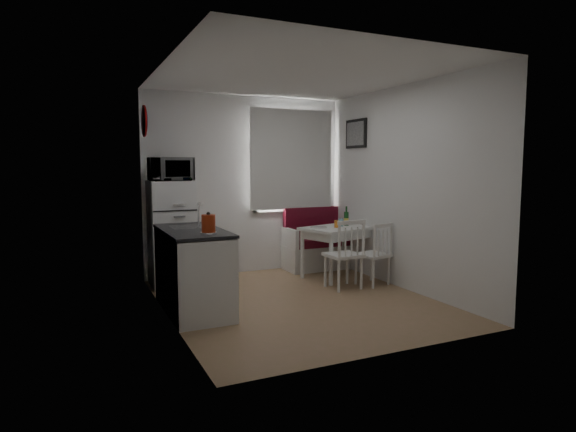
% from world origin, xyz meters
% --- Properties ---
extents(floor, '(3.00, 3.50, 0.02)m').
position_xyz_m(floor, '(0.00, 0.00, 0.00)').
color(floor, '#9A7D52').
rests_on(floor, ground).
extents(ceiling, '(3.00, 3.50, 0.02)m').
position_xyz_m(ceiling, '(0.00, 0.00, 2.60)').
color(ceiling, white).
rests_on(ceiling, wall_back).
extents(wall_back, '(3.00, 0.02, 2.60)m').
position_xyz_m(wall_back, '(0.00, 1.75, 1.30)').
color(wall_back, white).
rests_on(wall_back, floor).
extents(wall_front, '(3.00, 0.02, 2.60)m').
position_xyz_m(wall_front, '(0.00, -1.75, 1.30)').
color(wall_front, white).
rests_on(wall_front, floor).
extents(wall_left, '(0.02, 3.50, 2.60)m').
position_xyz_m(wall_left, '(-1.50, 0.00, 1.30)').
color(wall_left, white).
rests_on(wall_left, floor).
extents(wall_right, '(0.02, 3.50, 2.60)m').
position_xyz_m(wall_right, '(1.50, 0.00, 1.30)').
color(wall_right, white).
rests_on(wall_right, floor).
extents(window, '(1.22, 0.06, 1.47)m').
position_xyz_m(window, '(0.70, 1.72, 1.62)').
color(window, white).
rests_on(window, wall_back).
extents(curtain, '(1.35, 0.02, 1.50)m').
position_xyz_m(curtain, '(0.70, 1.65, 1.68)').
color(curtain, white).
rests_on(curtain, wall_back).
extents(kitchen_counter, '(0.62, 1.32, 1.16)m').
position_xyz_m(kitchen_counter, '(-1.20, 0.16, 0.46)').
color(kitchen_counter, white).
rests_on(kitchen_counter, floor).
extents(wall_sign, '(0.03, 0.40, 0.40)m').
position_xyz_m(wall_sign, '(-1.47, 1.45, 2.15)').
color(wall_sign, navy).
rests_on(wall_sign, wall_left).
extents(picture_frame, '(0.04, 0.52, 0.42)m').
position_xyz_m(picture_frame, '(1.48, 1.10, 2.05)').
color(picture_frame, black).
rests_on(picture_frame, wall_right).
extents(bench, '(1.31, 0.51, 0.94)m').
position_xyz_m(bench, '(1.21, 1.51, 0.31)').
color(bench, white).
rests_on(bench, floor).
extents(dining_table, '(1.11, 0.92, 0.72)m').
position_xyz_m(dining_table, '(1.05, 0.87, 0.64)').
color(dining_table, white).
rests_on(dining_table, floor).
extents(chair_left, '(0.44, 0.42, 0.48)m').
position_xyz_m(chair_left, '(0.80, 0.21, 0.56)').
color(chair_left, white).
rests_on(chair_left, floor).
extents(chair_right, '(0.48, 0.47, 0.45)m').
position_xyz_m(chair_right, '(1.25, 0.21, 0.52)').
color(chair_right, white).
rests_on(chair_right, floor).
extents(fridge, '(0.56, 0.56, 1.39)m').
position_xyz_m(fridge, '(-1.18, 1.40, 0.69)').
color(fridge, white).
rests_on(fridge, floor).
extents(microwave, '(0.55, 0.37, 0.30)m').
position_xyz_m(microwave, '(-1.18, 1.35, 1.54)').
color(microwave, white).
rests_on(microwave, fridge).
extents(kettle, '(0.17, 0.17, 0.22)m').
position_xyz_m(kettle, '(-1.15, -0.33, 1.01)').
color(kettle, '#A3290D').
rests_on(kettle, kitchen_counter).
extents(wine_bottle, '(0.07, 0.07, 0.28)m').
position_xyz_m(wine_bottle, '(1.25, 0.97, 0.86)').
color(wine_bottle, '#16471C').
rests_on(wine_bottle, dining_table).
extents(drinking_glass_orange, '(0.06, 0.06, 0.10)m').
position_xyz_m(drinking_glass_orange, '(1.00, 0.82, 0.77)').
color(drinking_glass_orange, orange).
rests_on(drinking_glass_orange, dining_table).
extents(drinking_glass_blue, '(0.07, 0.07, 0.11)m').
position_xyz_m(drinking_glass_blue, '(1.13, 0.92, 0.78)').
color(drinking_glass_blue, '#72B2C2').
rests_on(drinking_glass_blue, dining_table).
extents(plate, '(0.23, 0.23, 0.02)m').
position_xyz_m(plate, '(0.75, 0.89, 0.73)').
color(plate, white).
rests_on(plate, dining_table).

